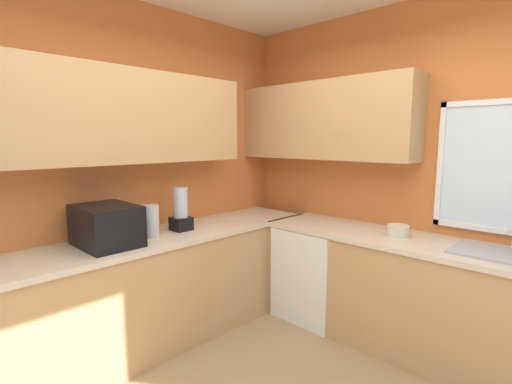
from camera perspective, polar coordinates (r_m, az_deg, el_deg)
name	(u,v)px	position (r m, az deg, el deg)	size (l,w,h in m)	color
room_shell	(254,103)	(2.68, -0.36, 13.49)	(3.67, 3.63, 2.80)	#D17238
counter_run_left	(140,294)	(3.13, -17.25, -14.67)	(0.65, 3.24, 0.88)	tan
counter_run_back	(432,301)	(3.17, 25.30, -14.79)	(2.76, 0.65, 0.88)	tan
dishwasher	(316,272)	(3.57, 9.23, -11.91)	(0.60, 0.60, 0.84)	white
microwave	(107,225)	(2.86, -21.88, -4.77)	(0.48, 0.36, 0.29)	black
kettle	(151,221)	(3.00, -15.74, -4.30)	(0.12, 0.12, 0.25)	#B7B7BC
sink_assembly	(509,255)	(2.94, 34.17, -7.97)	(0.66, 0.40, 0.19)	#9EA0A5
bowl	(398,231)	(3.12, 20.88, -5.57)	(0.16, 0.16, 0.09)	beige
blender_appliance	(181,211)	(3.16, -11.42, -2.87)	(0.15, 0.15, 0.36)	black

